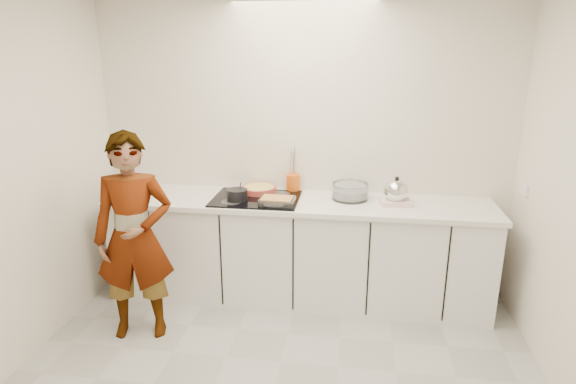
# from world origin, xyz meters

# --- Properties ---
(wall_back) EXTENTS (3.60, 0.00, 2.60)m
(wall_back) POSITION_xyz_m (0.00, 1.60, 1.30)
(wall_back) COLOR white
(wall_back) RESTS_ON ground
(base_cabinets) EXTENTS (3.20, 0.58, 0.87)m
(base_cabinets) POSITION_xyz_m (0.00, 1.28, 0.43)
(base_cabinets) COLOR white
(base_cabinets) RESTS_ON floor
(countertop) EXTENTS (3.24, 0.64, 0.04)m
(countertop) POSITION_xyz_m (0.00, 1.28, 0.89)
(countertop) COLOR white
(countertop) RESTS_ON base_cabinets
(hob) EXTENTS (0.72, 0.54, 0.01)m
(hob) POSITION_xyz_m (-0.35, 1.26, 0.92)
(hob) COLOR black
(hob) RESTS_ON countertop
(tart_dish) EXTENTS (0.34, 0.34, 0.05)m
(tart_dish) POSITION_xyz_m (-0.36, 1.43, 0.95)
(tart_dish) COLOR #BF4638
(tart_dish) RESTS_ON hob
(saucepan) EXTENTS (0.21, 0.21, 0.16)m
(saucepan) POSITION_xyz_m (-0.49, 1.16, 0.97)
(saucepan) COLOR black
(saucepan) RESTS_ON hob
(baking_dish) EXTENTS (0.28, 0.21, 0.05)m
(baking_dish) POSITION_xyz_m (-0.15, 1.12, 0.95)
(baking_dish) COLOR silver
(baking_dish) RESTS_ON hob
(mixing_bowl) EXTENTS (0.37, 0.37, 0.14)m
(mixing_bowl) POSITION_xyz_m (0.43, 1.38, 0.97)
(mixing_bowl) COLOR silver
(mixing_bowl) RESTS_ON countertop
(tea_towel) EXTENTS (0.26, 0.20, 0.04)m
(tea_towel) POSITION_xyz_m (0.80, 1.29, 0.93)
(tea_towel) COLOR white
(tea_towel) RESTS_ON countertop
(kettle) EXTENTS (0.22, 0.22, 0.23)m
(kettle) POSITION_xyz_m (0.80, 1.30, 1.01)
(kettle) COLOR black
(kettle) RESTS_ON countertop
(utensil_crock) EXTENTS (0.16, 0.16, 0.15)m
(utensil_crock) POSITION_xyz_m (-0.07, 1.54, 0.99)
(utensil_crock) COLOR #DB5A12
(utensil_crock) RESTS_ON countertop
(cook) EXTENTS (0.65, 0.51, 1.58)m
(cook) POSITION_xyz_m (-1.13, 0.58, 0.79)
(cook) COLOR white
(cook) RESTS_ON floor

